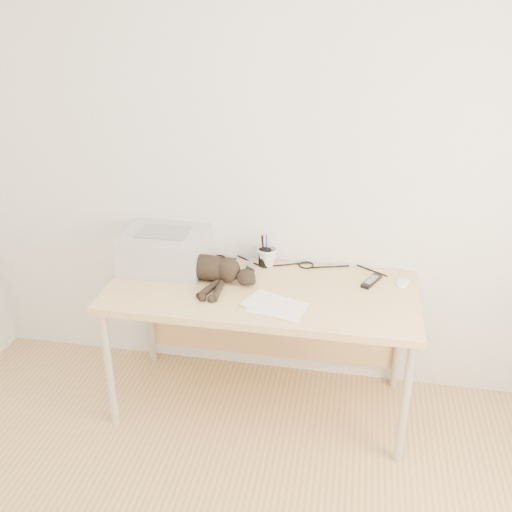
% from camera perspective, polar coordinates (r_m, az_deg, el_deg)
% --- Properties ---
extents(wall_back, '(3.50, 0.00, 3.50)m').
position_cam_1_polar(wall_back, '(3.06, 1.77, 9.15)').
color(wall_back, silver).
rests_on(wall_back, floor).
extents(desk, '(1.60, 0.70, 0.74)m').
position_cam_1_polar(desk, '(3.08, 0.81, -4.74)').
color(desk, tan).
rests_on(desk, floor).
extents(printer, '(0.45, 0.39, 0.21)m').
position_cam_1_polar(printer, '(3.18, -9.07, 0.67)').
color(printer, '#ADADB2').
rests_on(printer, desk).
extents(papers, '(0.34, 0.28, 0.01)m').
position_cam_1_polar(papers, '(2.79, 1.86, -4.99)').
color(papers, white).
rests_on(papers, desk).
extents(cat, '(0.64, 0.33, 0.15)m').
position_cam_1_polar(cat, '(3.02, -5.27, -1.27)').
color(cat, black).
rests_on(cat, desk).
extents(mug, '(0.16, 0.16, 0.10)m').
position_cam_1_polar(mug, '(3.17, 1.11, -0.09)').
color(mug, white).
rests_on(mug, desk).
extents(pen_cup, '(0.07, 0.07, 0.18)m').
position_cam_1_polar(pen_cup, '(3.17, 0.89, -0.11)').
color(pen_cup, black).
rests_on(pen_cup, desk).
extents(remote_grey, '(0.08, 0.18, 0.02)m').
position_cam_1_polar(remote_grey, '(3.13, -0.74, -1.31)').
color(remote_grey, gray).
rests_on(remote_grey, desk).
extents(remote_black, '(0.11, 0.17, 0.02)m').
position_cam_1_polar(remote_black, '(3.06, 11.46, -2.48)').
color(remote_black, black).
rests_on(remote_black, desk).
extents(mouse, '(0.09, 0.13, 0.04)m').
position_cam_1_polar(mouse, '(3.08, 14.49, -2.43)').
color(mouse, white).
rests_on(mouse, desk).
extents(cable_tangle, '(1.36, 0.09, 0.01)m').
position_cam_1_polar(cable_tangle, '(3.21, 1.50, -0.62)').
color(cable_tangle, black).
rests_on(cable_tangle, desk).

